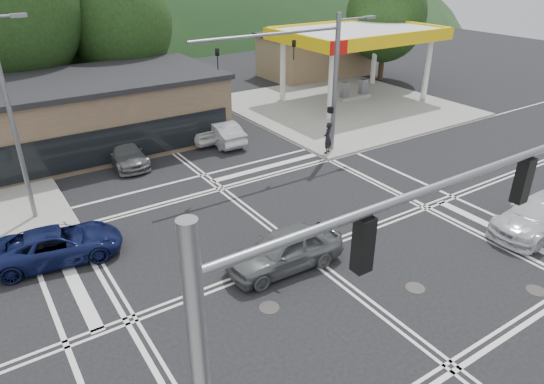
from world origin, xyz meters
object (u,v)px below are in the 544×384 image
car_queue_b (194,127)px  car_queue_a (220,132)px  car_grey_center (285,249)px  car_northbound (125,153)px  car_silver_east (540,215)px  car_blue_west (58,245)px  pedestrian (328,138)px

car_queue_b → car_queue_a: bearing=124.1°
car_grey_center → car_northbound: bearing=-170.2°
car_grey_center → car_queue_a: bearing=164.2°
car_silver_east → car_blue_west: bearing=-118.5°
car_grey_center → car_northbound: size_ratio=1.03×
pedestrian → car_blue_west: bearing=-20.0°
car_queue_a → pedestrian: pedestrian is taller
car_silver_east → car_northbound: (-12.46, 17.25, -0.11)m
car_silver_east → car_queue_b: (-7.42, 18.81, 0.04)m
pedestrian → car_grey_center: bearing=12.9°
car_grey_center → car_silver_east: 11.34m
car_grey_center → car_queue_b: car_queue_b is taller
car_northbound → car_grey_center: bearing=-80.8°
car_blue_west → car_northbound: car_blue_west is taller
car_queue_a → car_grey_center: bearing=72.9°
car_blue_west → car_queue_a: 14.10m
car_blue_west → car_grey_center: size_ratio=1.04×
car_northbound → pedestrian: size_ratio=2.40×
car_blue_west → pedestrian: 16.03m
car_grey_center → pedestrian: (8.69, 8.08, 0.30)m
car_silver_east → pedestrian: pedestrian is taller
car_grey_center → car_northbound: 13.54m
car_grey_center → car_northbound: (-1.78, 13.43, -0.14)m
car_silver_east → car_queue_a: size_ratio=1.18×
car_blue_west → car_queue_b: 14.17m
car_blue_west → car_grey_center: (7.08, -5.30, 0.12)m
car_blue_west → car_northbound: bearing=-24.9°
car_blue_west → car_queue_a: car_queue_a is taller
car_blue_west → car_silver_east: bearing=-108.9°
car_northbound → car_queue_a: bearing=2.2°
car_silver_east → car_northbound: size_ratio=1.16×
car_northbound → pedestrian: 11.77m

